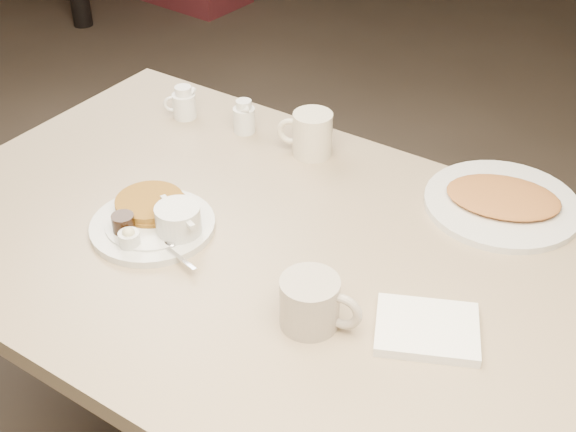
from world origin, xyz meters
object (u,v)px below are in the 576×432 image
Objects in this scene: coffee_mug_near at (312,302)px; creamer_right at (244,117)px; diner_table at (282,318)px; main_plate at (157,220)px; hash_plate at (502,202)px; coffee_mug_far at (311,134)px; creamer_left at (184,103)px.

coffee_mug_near reaches higher than creamer_right.
diner_table is 4.72× the size of main_plate.
coffee_mug_near is at bearing -105.55° from hash_plate.
creamer_left is at bearing -175.35° from coffee_mug_far.
coffee_mug_far is 1.69× the size of creamer_left.
diner_table is at bearing -66.00° from coffee_mug_far.
coffee_mug_near is at bearing -33.92° from creamer_left.
hash_plate is (0.78, 0.07, -0.02)m from creamer_left.
creamer_left is at bearing 123.46° from main_plate.
creamer_left is at bearing 148.60° from diner_table.
main_plate is 0.82× the size of hash_plate.
hash_plate reaches higher than diner_table.
creamer_right is (-0.09, 0.40, 0.01)m from main_plate.
coffee_mug_far is at bearing 76.73° from main_plate.
main_plate is at bearing -103.27° from coffee_mug_far.
coffee_mug_far reaches higher than main_plate.
coffee_mug_near is 1.87× the size of creamer_right.
main_plate is 3.97× the size of creamer_right.
main_plate is 0.39m from coffee_mug_near.
main_plate is 2.36× the size of coffee_mug_far.
diner_table is at bearing 17.85° from main_plate.
creamer_left reaches higher than diner_table.
creamer_right is (-0.48, 0.45, -0.01)m from coffee_mug_near.
coffee_mug_near is 0.39× the size of hash_plate.
creamer_left is at bearing -174.95° from hash_plate.
coffee_mug_near is 1.11× the size of coffee_mug_far.
creamer_right reaches higher than main_plate.
creamer_right is at bearing 136.37° from coffee_mug_near.
diner_table is 0.29m from coffee_mug_near.
coffee_mug_far is (0.10, 0.40, 0.03)m from main_plate.
creamer_left is (-0.25, 0.38, 0.01)m from main_plate.
coffee_mug_far is at bearing 0.74° from creamer_right.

